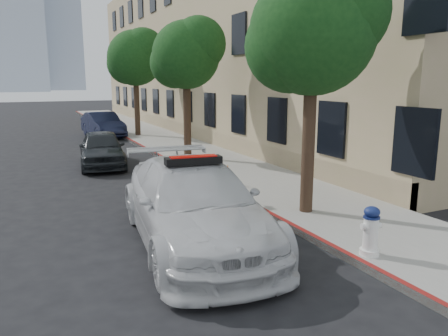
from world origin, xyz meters
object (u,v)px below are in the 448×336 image
at_px(police_car, 194,204).
at_px(parked_car_mid, 102,148).
at_px(parked_car_far, 103,125).
at_px(traffic_cone, 228,175).
at_px(fire_hydrant, 371,231).

xyz_separation_m(police_car, parked_car_mid, (-0.25, 8.88, -0.14)).
bearing_deg(parked_car_far, police_car, -100.71).
relative_size(parked_car_mid, traffic_cone, 6.43).
bearing_deg(parked_car_far, traffic_cone, -91.65).
relative_size(parked_car_mid, parked_car_far, 0.93).
distance_m(police_car, fire_hydrant, 3.32).
bearing_deg(fire_hydrant, parked_car_far, 108.76).
distance_m(fire_hydrant, traffic_cone, 5.85).
bearing_deg(traffic_cone, parked_car_mid, 117.56).
distance_m(police_car, parked_car_mid, 8.89).
height_order(police_car, fire_hydrant, police_car).
bearing_deg(police_car, traffic_cone, 62.13).
distance_m(parked_car_far, traffic_cone, 14.01).
bearing_deg(parked_car_mid, police_car, -81.18).
xyz_separation_m(parked_car_mid, parked_car_far, (1.56, 8.73, 0.02)).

